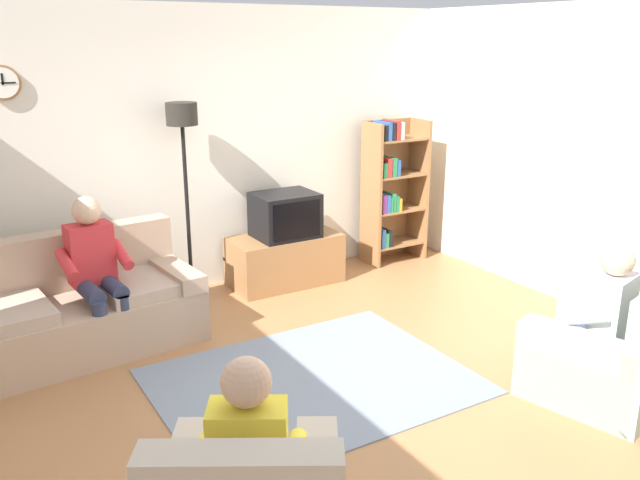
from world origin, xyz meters
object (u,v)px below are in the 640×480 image
(floor_lamp, at_px, (184,148))
(person_in_right_armchair, at_px, (597,313))
(tv, at_px, (285,215))
(person_on_couch, at_px, (96,267))
(couch, at_px, (73,313))
(armchair_near_bookshelf, at_px, (605,359))
(person_in_left_armchair, at_px, (251,453))
(bookshelf, at_px, (390,188))
(tv_stand, at_px, (285,260))

(floor_lamp, xyz_separation_m, person_in_right_armchair, (1.75, -3.13, -0.85))
(tv, xyz_separation_m, person_on_couch, (-1.96, -0.56, -0.02))
(couch, relative_size, floor_lamp, 1.07)
(couch, bearing_deg, tv, 11.93)
(armchair_near_bookshelf, xyz_separation_m, person_on_couch, (-2.78, 2.53, 0.41))
(couch, height_order, person_in_left_armchair, person_in_left_armchair)
(person_on_couch, relative_size, person_in_left_armchair, 1.11)
(bookshelf, bearing_deg, tv_stand, -177.00)
(couch, bearing_deg, floor_lamp, 25.90)
(tv_stand, xyz_separation_m, armchair_near_bookshelf, (0.82, -3.12, 0.04))
(person_in_left_armchair, xyz_separation_m, person_in_right_armchair, (2.70, 0.24, 0.00))
(couch, distance_m, armchair_near_bookshelf, 3.97)
(tv_stand, height_order, bookshelf, bookshelf)
(tv, height_order, bookshelf, bookshelf)
(bookshelf, height_order, armchair_near_bookshelf, bookshelf)
(floor_lamp, bearing_deg, person_on_couch, -145.58)
(couch, height_order, person_on_couch, person_on_couch)
(floor_lamp, height_order, person_on_couch, floor_lamp)
(couch, xyz_separation_m, person_in_left_armchair, (0.24, -2.79, 0.29))
(person_in_left_armchair, bearing_deg, tv_stand, 59.80)
(tv_stand, relative_size, tv, 1.83)
(bookshelf, xyz_separation_m, floor_lamp, (-2.30, 0.03, 0.62))
(person_on_couch, bearing_deg, armchair_near_bookshelf, -42.32)
(person_in_left_armchair, bearing_deg, armchair_near_bookshelf, 3.15)
(tv_stand, bearing_deg, couch, -167.44)
(tv, xyz_separation_m, armchair_near_bookshelf, (0.82, -3.09, -0.43))
(tv, height_order, floor_lamp, floor_lamp)
(floor_lamp, xyz_separation_m, person_in_left_armchair, (-0.94, -3.36, -0.85))
(person_on_couch, bearing_deg, person_in_right_armchair, -41.56)
(couch, xyz_separation_m, person_in_right_armchair, (2.94, -2.55, 0.29))
(tv, xyz_separation_m, person_in_left_armchair, (-1.90, -3.24, -0.12))
(tv, bearing_deg, tv_stand, 90.00)
(bookshelf, relative_size, person_in_left_armchair, 1.40)
(tv, distance_m, armchair_near_bookshelf, 3.23)
(floor_lamp, xyz_separation_m, person_on_couch, (-1.00, -0.69, -0.75))
(couch, height_order, tv_stand, couch)
(floor_lamp, distance_m, person_in_left_armchair, 3.59)
(armchair_near_bookshelf, distance_m, person_in_left_armchair, 2.74)
(bookshelf, bearing_deg, floor_lamp, 179.30)
(bookshelf, height_order, person_in_right_armchair, bookshelf)
(tv, relative_size, person_on_couch, 0.48)
(tv_stand, height_order, floor_lamp, floor_lamp)
(tv_stand, bearing_deg, bookshelf, 3.00)
(armchair_near_bookshelf, distance_m, person_in_right_armchair, 0.33)
(couch, bearing_deg, person_on_couch, -30.58)
(couch, xyz_separation_m, tv_stand, (2.14, 0.48, -0.06))
(tv_stand, xyz_separation_m, person_in_left_armchair, (-1.90, -3.26, 0.35))
(floor_lamp, distance_m, person_on_couch, 1.43)
(bookshelf, height_order, person_in_left_armchair, bookshelf)
(person_in_right_armchair, bearing_deg, tv, 104.89)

